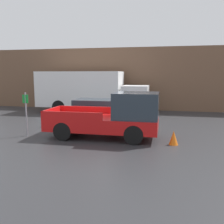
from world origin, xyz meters
TOP-DOWN VIEW (x-y plane):
  - ground_plane at (0.00, 0.00)m, footprint 60.00×60.00m
  - building_wall at (0.00, 9.28)m, footprint 28.00×0.15m
  - pickup_truck at (-0.30, -0.44)m, footprint 5.21×2.12m
  - car at (-2.07, 2.44)m, footprint 4.41×1.99m
  - delivery_truck at (-3.88, 7.04)m, footprint 8.58×2.62m
  - parking_sign at (-4.50, -0.98)m, footprint 0.30×0.07m
  - traffic_cone at (2.41, -1.06)m, footprint 0.39×0.39m

SIDE VIEW (x-z plane):
  - ground_plane at x=0.00m, z-range 0.00..0.00m
  - traffic_cone at x=2.41m, z-range 0.00..0.60m
  - car at x=-2.07m, z-range 0.03..1.55m
  - pickup_truck at x=-0.30m, z-range -0.07..2.09m
  - parking_sign at x=-4.50m, z-range 0.14..2.26m
  - delivery_truck at x=-3.88m, z-range 0.14..3.34m
  - building_wall at x=0.00m, z-range 0.00..5.20m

